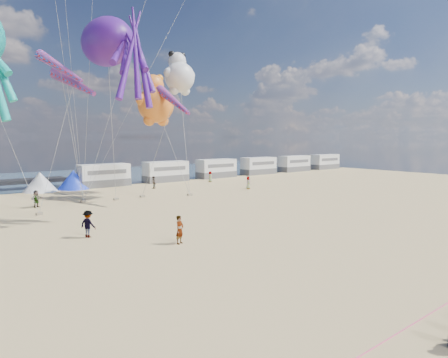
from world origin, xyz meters
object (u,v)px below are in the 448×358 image
at_px(beachgoer_7, 154,183).
at_px(sandbag_b, 116,199).
at_px(beachgoer_4, 36,199).
at_px(tent_white, 40,182).
at_px(standing_person, 180,230).
at_px(motorhome_5, 325,162).
at_px(sandbag_a, 39,214).
at_px(windsock_left, 74,83).
at_px(motorhome_3, 259,166).
at_px(beachgoer_6, 210,177).
at_px(sandbag_c, 190,195).
at_px(sandbag_d, 142,196).
at_px(windsock_mid, 173,101).
at_px(motorhome_1, 166,172).
at_px(windsock_right, 60,67).
at_px(sandbag_e, 83,201).
at_px(kite_panda, 180,77).
at_px(motorhome_0, 104,175).
at_px(kite_teddy_orange, 156,105).
at_px(motorhome_4, 294,164).
at_px(beachgoer_0, 248,183).
at_px(motorhome_2, 216,168).
at_px(beachgoer_2, 88,224).
at_px(tent_blue, 74,180).

xyz_separation_m(beachgoer_7, sandbag_b, (-7.56, -5.63, -0.70)).
xyz_separation_m(beachgoer_4, sandbag_b, (7.62, -0.56, -0.71)).
distance_m(tent_white, standing_person, 30.75).
xyz_separation_m(motorhome_5, sandbag_a, (-59.54, -15.51, -1.39)).
distance_m(beachgoer_7, windsock_left, 20.00).
xyz_separation_m(motorhome_3, beachgoer_6, (-14.19, -4.58, -0.71)).
height_order(sandbag_c, sandbag_d, same).
bearing_deg(windsock_mid, motorhome_1, 65.58).
height_order(sandbag_c, windsock_right, windsock_right).
bearing_deg(sandbag_e, standing_person, -92.74).
height_order(motorhome_3, kite_panda, kite_panda).
bearing_deg(windsock_left, motorhome_3, 14.71).
xyz_separation_m(motorhome_0, kite_panda, (5.17, -10.85, 12.06)).
height_order(motorhome_1, standing_person, motorhome_1).
relative_size(kite_panda, windsock_left, 0.93).
xyz_separation_m(kite_teddy_orange, windsock_mid, (-0.16, -3.84, 0.12)).
relative_size(standing_person, beachgoer_7, 1.09).
relative_size(beachgoer_7, windsock_right, 0.31).
distance_m(tent_white, beachgoer_4, 11.90).
bearing_deg(motorhome_4, tent_white, 180.00).
bearing_deg(beachgoer_6, standing_person, 44.01).
distance_m(motorhome_4, beachgoer_0, 28.42).
bearing_deg(sandbag_d, motorhome_0, 87.48).
bearing_deg(windsock_right, tent_white, 57.53).
distance_m(beachgoer_4, beachgoer_6, 26.45).
xyz_separation_m(motorhome_5, sandbag_e, (-54.26, -11.16, -1.39)).
height_order(standing_person, sandbag_d, standing_person).
height_order(motorhome_1, motorhome_2, same).
bearing_deg(beachgoer_2, sandbag_c, -82.13).
bearing_deg(windsock_mid, beachgoer_6, 45.14).
xyz_separation_m(sandbag_d, windsock_right, (-9.71, -4.95, 12.15)).
xyz_separation_m(motorhome_1, beachgoer_4, (-20.74, -11.44, -0.68)).
distance_m(motorhome_2, beachgoer_2, 39.86).
relative_size(sandbag_c, sandbag_e, 1.00).
xyz_separation_m(motorhome_2, beachgoer_7, (-15.05, -6.37, -0.69)).
xyz_separation_m(tent_white, beachgoer_4, (-3.24, -11.44, -0.38)).
bearing_deg(beachgoer_4, sandbag_d, -35.85).
bearing_deg(sandbag_b, beachgoer_0, -6.75).
bearing_deg(sandbag_e, sandbag_a, -140.48).
bearing_deg(beachgoer_6, tent_blue, -19.98).
distance_m(beachgoer_4, sandbag_a, 4.21).
xyz_separation_m(sandbag_b, sandbag_d, (3.09, 0.10, 0.00)).
relative_size(beachgoer_2, sandbag_b, 3.58).
relative_size(motorhome_2, sandbag_c, 13.20).
relative_size(beachgoer_4, sandbag_e, 3.27).
distance_m(motorhome_0, kite_teddy_orange, 15.50).
height_order(motorhome_4, sandbag_a, motorhome_4).
xyz_separation_m(motorhome_1, sandbag_b, (-13.12, -12.00, -1.39)).
distance_m(tent_white, beachgoer_6, 22.78).
xyz_separation_m(motorhome_5, kite_teddy_orange, (-46.71, -12.91, 8.54)).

